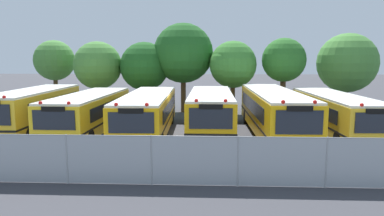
% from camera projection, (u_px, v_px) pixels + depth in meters
% --- Properties ---
extents(ground_plane, '(160.00, 160.00, 0.00)m').
position_uv_depth(ground_plane, '(180.00, 134.00, 21.29)').
color(ground_plane, '#38383D').
extents(school_bus_0, '(2.64, 9.29, 2.76)m').
position_uv_depth(school_bus_0, '(34.00, 109.00, 21.65)').
color(school_bus_0, yellow).
rests_on(school_bus_0, ground_plane).
extents(school_bus_1, '(2.72, 9.64, 2.55)m').
position_uv_depth(school_bus_1, '(89.00, 112.00, 21.19)').
color(school_bus_1, yellow).
rests_on(school_bus_1, ground_plane).
extents(school_bus_2, '(2.84, 10.74, 2.58)m').
position_uv_depth(school_bus_2, '(148.00, 112.00, 20.94)').
color(school_bus_2, '#EAA80C').
rests_on(school_bus_2, ground_plane).
extents(school_bus_3, '(2.60, 9.65, 2.66)m').
position_uv_depth(school_bus_3, '(211.00, 111.00, 21.20)').
color(school_bus_3, '#EAA80C').
rests_on(school_bus_3, ground_plane).
extents(school_bus_4, '(2.66, 11.57, 2.77)m').
position_uv_depth(school_bus_4, '(273.00, 111.00, 20.71)').
color(school_bus_4, '#EAA80C').
rests_on(school_bus_4, ground_plane).
extents(school_bus_5, '(2.70, 10.26, 2.55)m').
position_uv_depth(school_bus_5, '(335.00, 113.00, 20.78)').
color(school_bus_5, yellow).
rests_on(school_bus_5, ground_plane).
extents(tree_0, '(3.60, 3.60, 6.14)m').
position_uv_depth(tree_0, '(54.00, 60.00, 31.74)').
color(tree_0, '#4C3823').
rests_on(tree_0, ground_plane).
extents(tree_1, '(4.04, 4.04, 5.95)m').
position_uv_depth(tree_1, '(98.00, 64.00, 29.86)').
color(tree_1, '#4C3823').
rests_on(tree_1, ground_plane).
extents(tree_2, '(4.07, 4.07, 5.89)m').
position_uv_depth(tree_2, '(144.00, 66.00, 29.57)').
color(tree_2, '#4C3823').
rests_on(tree_2, ground_plane).
extents(tree_3, '(4.98, 4.98, 7.44)m').
position_uv_depth(tree_3, '(183.00, 52.00, 29.47)').
color(tree_3, '#4C3823').
rests_on(tree_3, ground_plane).
extents(tree_4, '(3.78, 3.78, 5.92)m').
position_uv_depth(tree_4, '(231.00, 65.00, 28.28)').
color(tree_4, '#4C3823').
rests_on(tree_4, ground_plane).
extents(tree_5, '(3.49, 3.49, 6.14)m').
position_uv_depth(tree_5, '(283.00, 61.00, 28.13)').
color(tree_5, '#4C3823').
rests_on(tree_5, ground_plane).
extents(tree_6, '(4.85, 4.85, 6.57)m').
position_uv_depth(tree_6, '(345.00, 63.00, 29.15)').
color(tree_6, '#4C3823').
rests_on(tree_6, ground_plane).
extents(chainlink_fence, '(24.76, 0.07, 1.83)m').
position_uv_depth(chainlink_fence, '(152.00, 159.00, 12.67)').
color(chainlink_fence, '#9EA0A3').
rests_on(chainlink_fence, ground_plane).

